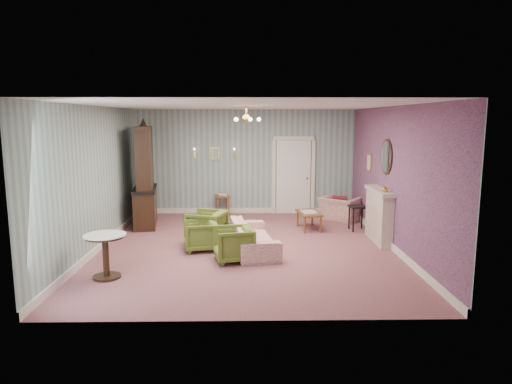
{
  "coord_description": "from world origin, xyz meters",
  "views": [
    {
      "loc": [
        0.03,
        -9.16,
        2.64
      ],
      "look_at": [
        0.2,
        0.4,
        1.1
      ],
      "focal_mm": 31.87,
      "sensor_mm": 36.0,
      "label": 1
    }
  ],
  "objects_px": {
    "dresser": "(144,174)",
    "fireplace": "(379,215)",
    "olive_chair_c": "(207,225)",
    "side_table_black": "(358,218)",
    "wingback_chair": "(341,205)",
    "coffee_table": "(309,221)",
    "pedestal_table": "(106,256)",
    "olive_chair_b": "(200,234)",
    "olive_chair_a": "(234,242)",
    "sofa_chintz": "(253,232)"
  },
  "relations": [
    {
      "from": "olive_chair_a",
      "to": "olive_chair_c",
      "type": "relative_size",
      "value": 0.94
    },
    {
      "from": "coffee_table",
      "to": "pedestal_table",
      "type": "height_order",
      "value": "pedestal_table"
    },
    {
      "from": "olive_chair_b",
      "to": "fireplace",
      "type": "distance_m",
      "value": 3.85
    },
    {
      "from": "olive_chair_b",
      "to": "sofa_chintz",
      "type": "bearing_deg",
      "value": 77.87
    },
    {
      "from": "coffee_table",
      "to": "olive_chair_b",
      "type": "bearing_deg",
      "value": -144.94
    },
    {
      "from": "olive_chair_b",
      "to": "sofa_chintz",
      "type": "xyz_separation_m",
      "value": [
        1.07,
        -0.03,
        0.06
      ]
    },
    {
      "from": "olive_chair_c",
      "to": "wingback_chair",
      "type": "distance_m",
      "value": 3.93
    },
    {
      "from": "pedestal_table",
      "to": "dresser",
      "type": "bearing_deg",
      "value": 92.86
    },
    {
      "from": "dresser",
      "to": "coffee_table",
      "type": "xyz_separation_m",
      "value": [
        4.04,
        -0.53,
        -1.09
      ]
    },
    {
      "from": "olive_chair_c",
      "to": "pedestal_table",
      "type": "bearing_deg",
      "value": -16.41
    },
    {
      "from": "wingback_chair",
      "to": "side_table_black",
      "type": "distance_m",
      "value": 1.13
    },
    {
      "from": "olive_chair_c",
      "to": "sofa_chintz",
      "type": "distance_m",
      "value": 1.18
    },
    {
      "from": "olive_chair_c",
      "to": "sofa_chintz",
      "type": "bearing_deg",
      "value": 75.41
    },
    {
      "from": "olive_chair_c",
      "to": "dresser",
      "type": "bearing_deg",
      "value": -117.21
    },
    {
      "from": "coffee_table",
      "to": "pedestal_table",
      "type": "relative_size",
      "value": 1.13
    },
    {
      "from": "olive_chair_c",
      "to": "wingback_chair",
      "type": "height_order",
      "value": "wingback_chair"
    },
    {
      "from": "side_table_black",
      "to": "olive_chair_c",
      "type": "bearing_deg",
      "value": -164.24
    },
    {
      "from": "sofa_chintz",
      "to": "side_table_black",
      "type": "bearing_deg",
      "value": -66.12
    },
    {
      "from": "sofa_chintz",
      "to": "pedestal_table",
      "type": "height_order",
      "value": "sofa_chintz"
    },
    {
      "from": "wingback_chair",
      "to": "side_table_black",
      "type": "relative_size",
      "value": 1.59
    },
    {
      "from": "sofa_chintz",
      "to": "pedestal_table",
      "type": "xyz_separation_m",
      "value": [
        -2.48,
        -1.6,
        -0.01
      ]
    },
    {
      "from": "dresser",
      "to": "fireplace",
      "type": "height_order",
      "value": "dresser"
    },
    {
      "from": "olive_chair_a",
      "to": "sofa_chintz",
      "type": "bearing_deg",
      "value": 140.41
    },
    {
      "from": "olive_chair_a",
      "to": "side_table_black",
      "type": "relative_size",
      "value": 1.19
    },
    {
      "from": "sofa_chintz",
      "to": "coffee_table",
      "type": "relative_size",
      "value": 2.32
    },
    {
      "from": "olive_chair_c",
      "to": "dresser",
      "type": "distance_m",
      "value": 2.52
    },
    {
      "from": "olive_chair_a",
      "to": "coffee_table",
      "type": "height_order",
      "value": "olive_chair_a"
    },
    {
      "from": "olive_chair_c",
      "to": "olive_chair_a",
      "type": "bearing_deg",
      "value": 42.52
    },
    {
      "from": "olive_chair_c",
      "to": "side_table_black",
      "type": "height_order",
      "value": "olive_chair_c"
    },
    {
      "from": "olive_chair_b",
      "to": "olive_chair_c",
      "type": "relative_size",
      "value": 0.86
    },
    {
      "from": "fireplace",
      "to": "side_table_black",
      "type": "distance_m",
      "value": 1.06
    },
    {
      "from": "fireplace",
      "to": "side_table_black",
      "type": "bearing_deg",
      "value": 101.89
    },
    {
      "from": "olive_chair_a",
      "to": "pedestal_table",
      "type": "relative_size",
      "value": 0.94
    },
    {
      "from": "wingback_chair",
      "to": "fireplace",
      "type": "relative_size",
      "value": 0.68
    },
    {
      "from": "olive_chair_a",
      "to": "dresser",
      "type": "xyz_separation_m",
      "value": [
        -2.3,
        2.97,
        0.95
      ]
    },
    {
      "from": "dresser",
      "to": "side_table_black",
      "type": "bearing_deg",
      "value": -16.32
    },
    {
      "from": "olive_chair_c",
      "to": "coffee_table",
      "type": "relative_size",
      "value": 0.89
    },
    {
      "from": "pedestal_table",
      "to": "sofa_chintz",
      "type": "bearing_deg",
      "value": 32.78
    },
    {
      "from": "olive_chair_a",
      "to": "olive_chair_c",
      "type": "height_order",
      "value": "olive_chair_c"
    },
    {
      "from": "dresser",
      "to": "fireplace",
      "type": "distance_m",
      "value": 5.69
    },
    {
      "from": "dresser",
      "to": "coffee_table",
      "type": "bearing_deg",
      "value": -16.61
    },
    {
      "from": "side_table_black",
      "to": "sofa_chintz",
      "type": "bearing_deg",
      "value": -147.35
    },
    {
      "from": "coffee_table",
      "to": "olive_chair_a",
      "type": "bearing_deg",
      "value": -125.39
    },
    {
      "from": "olive_chair_a",
      "to": "wingback_chair",
      "type": "distance_m",
      "value": 4.37
    },
    {
      "from": "olive_chair_a",
      "to": "olive_chair_b",
      "type": "xyz_separation_m",
      "value": [
        -0.7,
        0.74,
        -0.03
      ]
    },
    {
      "from": "olive_chair_c",
      "to": "coffee_table",
      "type": "distance_m",
      "value": 2.62
    },
    {
      "from": "side_table_black",
      "to": "pedestal_table",
      "type": "bearing_deg",
      "value": -147.29
    },
    {
      "from": "olive_chair_b",
      "to": "side_table_black",
      "type": "height_order",
      "value": "olive_chair_b"
    },
    {
      "from": "olive_chair_c",
      "to": "dresser",
      "type": "relative_size",
      "value": 0.29
    },
    {
      "from": "wingback_chair",
      "to": "coffee_table",
      "type": "xyz_separation_m",
      "value": [
        -0.96,
        -0.99,
        -0.2
      ]
    }
  ]
}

